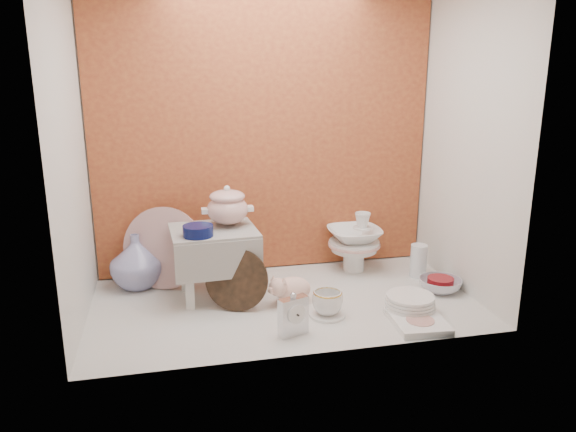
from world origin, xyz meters
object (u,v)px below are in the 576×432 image
(dinner_plate_stack, at_px, (410,304))
(porcelain_tower, at_px, (354,242))
(blue_white_vase, at_px, (136,261))
(gold_rim_teacup, at_px, (327,302))
(floral_platter, at_px, (163,248))
(soup_tureen, at_px, (227,206))
(plush_pig, at_px, (293,289))
(step_stool, at_px, (215,263))
(crystal_bowl, at_px, (440,285))
(mantel_clock, at_px, (293,314))

(dinner_plate_stack, bearing_deg, porcelain_tower, 96.68)
(blue_white_vase, xyz_separation_m, gold_rim_teacup, (0.84, -0.54, -0.07))
(floral_platter, bearing_deg, porcelain_tower, 0.66)
(soup_tureen, relative_size, plush_pig, 1.07)
(gold_rim_teacup, distance_m, dinner_plate_stack, 0.38)
(step_stool, bearing_deg, floral_platter, 139.79)
(blue_white_vase, bearing_deg, soup_tureen, -19.18)
(soup_tureen, distance_m, porcelain_tower, 0.77)
(floral_platter, distance_m, plush_pig, 0.69)
(floral_platter, distance_m, crystal_bowl, 1.40)
(floral_platter, relative_size, plush_pig, 1.86)
(step_stool, height_order, soup_tureen, soup_tureen)
(porcelain_tower, bearing_deg, floral_platter, -179.34)
(mantel_clock, distance_m, porcelain_tower, 0.83)
(blue_white_vase, bearing_deg, gold_rim_teacup, -32.54)
(mantel_clock, height_order, crystal_bowl, mantel_clock)
(floral_platter, xyz_separation_m, blue_white_vase, (-0.14, 0.03, -0.07))
(plush_pig, xyz_separation_m, porcelain_tower, (0.42, 0.34, 0.10))
(step_stool, distance_m, blue_white_vase, 0.43)
(mantel_clock, xyz_separation_m, porcelain_tower, (0.50, 0.67, 0.07))
(floral_platter, height_order, mantel_clock, floral_platter)
(dinner_plate_stack, relative_size, crystal_bowl, 1.14)
(plush_pig, relative_size, porcelain_tower, 0.68)
(step_stool, distance_m, dinner_plate_stack, 0.94)
(dinner_plate_stack, distance_m, porcelain_tower, 0.60)
(gold_rim_teacup, bearing_deg, mantel_clock, -143.36)
(floral_platter, bearing_deg, dinner_plate_stack, -27.73)
(porcelain_tower, bearing_deg, gold_rim_teacup, -120.18)
(soup_tureen, xyz_separation_m, blue_white_vase, (-0.45, 0.16, -0.30))
(floral_platter, bearing_deg, soup_tureen, -22.62)
(dinner_plate_stack, height_order, crystal_bowl, dinner_plate_stack)
(floral_platter, bearing_deg, blue_white_vase, 169.23)
(step_stool, xyz_separation_m, blue_white_vase, (-0.37, 0.20, -0.03))
(step_stool, height_order, gold_rim_teacup, step_stool)
(dinner_plate_stack, bearing_deg, soup_tureen, 150.32)
(step_stool, height_order, crystal_bowl, step_stool)
(gold_rim_teacup, height_order, crystal_bowl, gold_rim_teacup)
(blue_white_vase, distance_m, mantel_clock, 0.94)
(plush_pig, distance_m, crystal_bowl, 0.75)
(floral_platter, xyz_separation_m, crystal_bowl, (1.34, -0.36, -0.17))
(blue_white_vase, distance_m, plush_pig, 0.81)
(mantel_clock, relative_size, porcelain_tower, 0.57)
(soup_tureen, xyz_separation_m, mantel_clock, (0.20, -0.52, -0.35))
(step_stool, distance_m, gold_rim_teacup, 0.59)
(blue_white_vase, bearing_deg, mantel_clock, -46.13)
(plush_pig, distance_m, porcelain_tower, 0.55)
(floral_platter, xyz_separation_m, mantel_clock, (0.52, -0.65, -0.11))
(gold_rim_teacup, bearing_deg, dinner_plate_stack, -8.40)
(blue_white_vase, relative_size, mantel_clock, 1.48)
(gold_rim_teacup, height_order, dinner_plate_stack, gold_rim_teacup)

